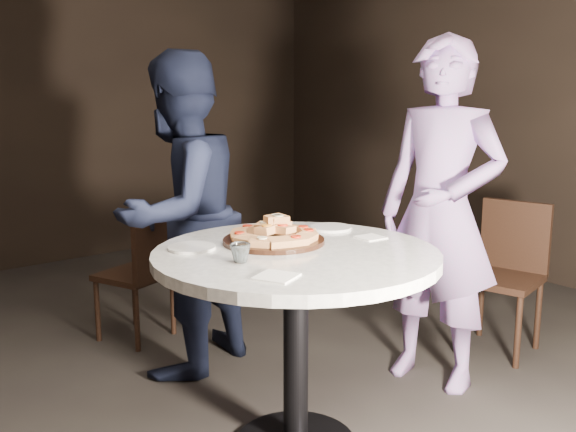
{
  "coord_description": "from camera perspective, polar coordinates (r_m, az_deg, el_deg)",
  "views": [
    {
      "loc": [
        -1.63,
        -1.98,
        1.46
      ],
      "look_at": [
        -0.05,
        -0.07,
        0.98
      ],
      "focal_mm": 40.0,
      "sensor_mm": 36.0,
      "label": 1
    }
  ],
  "objects": [
    {
      "name": "plate_right",
      "position": [
        2.92,
        3.84,
        -1.04
      ],
      "size": [
        0.21,
        0.21,
        0.01
      ],
      "primitive_type": "cylinder",
      "rotation": [
        0.0,
        0.0,
        0.11
      ],
      "color": "white",
      "rests_on": "table"
    },
    {
      "name": "table",
      "position": [
        2.56,
        0.72,
        -6.49
      ],
      "size": [
        1.44,
        1.44,
        0.85
      ],
      "rotation": [
        0.0,
        0.0,
        0.34
      ],
      "color": "black",
      "rests_on": "ground"
    },
    {
      "name": "focaccia_pile",
      "position": [
        2.64,
        -1.24,
        -1.39
      ],
      "size": [
        0.38,
        0.38,
        0.1
      ],
      "rotation": [
        0.0,
        0.0,
        -0.14
      ],
      "color": "#BF7E4A",
      "rests_on": "serving_board"
    },
    {
      "name": "diner_teal",
      "position": [
        3.24,
        13.41,
        0.16
      ],
      "size": [
        0.55,
        0.71,
        1.74
      ],
      "primitive_type": "imported",
      "rotation": [
        0.0,
        0.0,
        -1.34
      ],
      "color": "#866BA8",
      "rests_on": "ground"
    },
    {
      "name": "chair_far",
      "position": [
        3.86,
        -12.69,
        -4.45
      ],
      "size": [
        0.47,
        0.48,
        0.78
      ],
      "rotation": [
        0.0,
        0.0,
        3.49
      ],
      "color": "black",
      "rests_on": "ground"
    },
    {
      "name": "floor",
      "position": [
        2.96,
        -0.16,
        -18.64
      ],
      "size": [
        7.0,
        7.0,
        0.0
      ],
      "primitive_type": "plane",
      "color": "black",
      "rests_on": "ground"
    },
    {
      "name": "diner_navy",
      "position": [
        3.35,
        -9.64,
        0.05
      ],
      "size": [
        0.98,
        0.87,
        1.67
      ],
      "primitive_type": "imported",
      "rotation": [
        0.0,
        0.0,
        3.48
      ],
      "color": "#141A31",
      "rests_on": "ground"
    },
    {
      "name": "serving_board",
      "position": [
        2.64,
        -1.28,
        -2.21
      ],
      "size": [
        0.51,
        0.51,
        0.02
      ],
      "primitive_type": "cylinder",
      "rotation": [
        0.0,
        0.0,
        -0.25
      ],
      "color": "black",
      "rests_on": "table"
    },
    {
      "name": "water_glass",
      "position": [
        2.34,
        -4.26,
        -3.29
      ],
      "size": [
        0.09,
        0.09,
        0.07
      ],
      "primitive_type": "imported",
      "rotation": [
        0.0,
        0.0,
        0.15
      ],
      "color": "silver",
      "rests_on": "table"
    },
    {
      "name": "napkin_near",
      "position": [
        2.16,
        -1.05,
        -5.4
      ],
      "size": [
        0.17,
        0.17,
        0.01
      ],
      "primitive_type": "cube",
      "rotation": [
        0.0,
        0.0,
        0.42
      ],
      "color": "white",
      "rests_on": "table"
    },
    {
      "name": "chair_right",
      "position": [
        3.88,
        18.89,
        -4.15
      ],
      "size": [
        0.49,
        0.47,
        0.85
      ],
      "rotation": [
        0.0,
        0.0,
        -1.36
      ],
      "color": "black",
      "rests_on": "ground"
    },
    {
      "name": "napkin_far",
      "position": [
        2.75,
        7.34,
        -1.89
      ],
      "size": [
        0.12,
        0.12,
        0.01
      ],
      "primitive_type": "cube",
      "rotation": [
        0.0,
        0.0,
        -0.12
      ],
      "color": "white",
      "rests_on": "table"
    },
    {
      "name": "plate_left",
      "position": [
        2.57,
        -8.54,
        -2.79
      ],
      "size": [
        0.21,
        0.21,
        0.01
      ],
      "primitive_type": "cylinder",
      "rotation": [
        0.0,
        0.0,
        0.08
      ],
      "color": "white",
      "rests_on": "table"
    }
  ]
}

